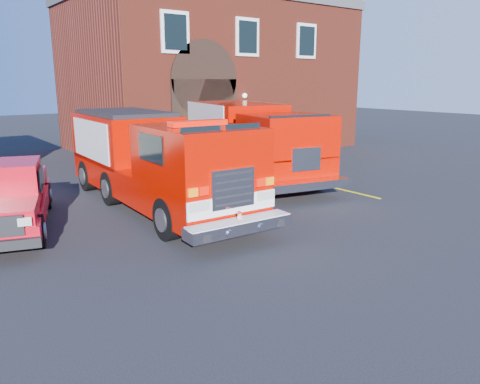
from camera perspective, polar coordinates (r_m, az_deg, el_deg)
ground at (r=12.64m, az=-3.26°, el=-4.72°), size 100.00×100.00×0.00m
parking_stripe_near at (r=17.56m, az=12.85°, el=0.16°), size 0.12×3.00×0.01m
parking_stripe_mid at (r=19.59m, az=6.20°, el=1.78°), size 0.12×3.00×0.01m
parking_stripe_far at (r=21.84m, az=0.86°, el=3.07°), size 0.12×3.00×0.01m
fire_station at (r=28.64m, az=-3.80°, el=14.04°), size 15.20×10.20×8.45m
fire_engine at (r=14.95m, az=-10.48°, el=3.93°), size 3.02×9.63×2.94m
pickup_truck at (r=14.02m, az=-26.79°, el=-0.56°), size 3.66×6.10×1.88m
secondary_truck at (r=19.38m, az=0.95°, el=6.62°), size 4.69×9.62×3.00m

